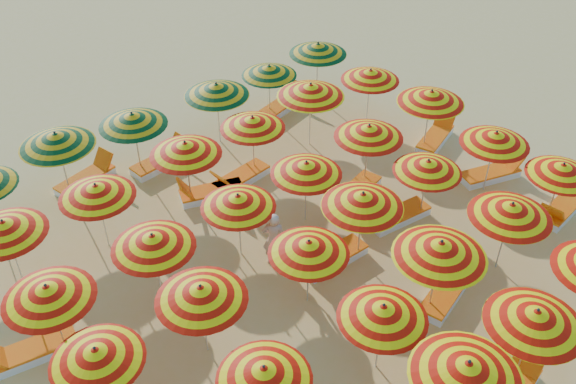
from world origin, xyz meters
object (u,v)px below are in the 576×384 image
at_px(umbrella_9, 440,249).
at_px(umbrella_29, 370,75).
at_px(umbrella_2, 467,370).
at_px(umbrella_14, 309,247).
at_px(umbrella_11, 562,170).
at_px(lounger_9, 397,216).
at_px(umbrella_16, 428,166).
at_px(umbrella_28, 311,90).
at_px(umbrella_7, 264,373).
at_px(umbrella_27, 252,123).
at_px(umbrella_34, 269,70).
at_px(lounger_11, 32,351).
at_px(umbrella_12, 96,355).
at_px(umbrella_21, 306,168).
at_px(umbrella_13, 201,293).
at_px(umbrella_25, 96,191).
at_px(umbrella_35, 318,49).
at_px(umbrella_23, 431,97).
at_px(umbrella_17, 495,138).
at_px(umbrella_18, 48,292).
at_px(umbrella_26, 185,148).
at_px(umbrella_10, 511,210).
at_px(umbrella_15, 363,200).
at_px(umbrella_22, 369,131).
at_px(lounger_6, 561,209).
at_px(umbrella_31, 56,139).
at_px(lounger_18, 283,105).
at_px(umbrella_33, 216,90).
at_px(umbrella_19, 153,241).
at_px(umbrella_8, 383,312).
at_px(lounger_13, 435,138).
at_px(lounger_14, 210,193).
at_px(lounger_10, 491,174).
at_px(lounger_17, 161,161).
at_px(umbrella_3, 536,317).
at_px(umbrella_32, 132,119).
at_px(lounger_5, 446,292).
at_px(umbrella_24, 4,227).
at_px(lounger_8, 333,258).
at_px(beachgoer_a, 274,239).
at_px(umbrella_20, 238,201).
at_px(lounger_16, 87,179).

relative_size(umbrella_9, umbrella_29, 1.18).
relative_size(umbrella_2, umbrella_14, 1.04).
xyz_separation_m(umbrella_11, lounger_9, (-3.01, 2.45, -1.46)).
bearing_deg(umbrella_16, umbrella_28, 89.90).
bearing_deg(umbrella_7, umbrella_27, 54.36).
bearing_deg(umbrella_34, lounger_11, -155.59).
bearing_deg(umbrella_7, umbrella_12, 133.22).
bearing_deg(umbrella_21, umbrella_13, -156.51).
relative_size(umbrella_25, umbrella_35, 1.00).
distance_m(umbrella_21, umbrella_23, 4.86).
bearing_deg(umbrella_29, umbrella_2, -126.81).
bearing_deg(umbrella_17, umbrella_34, 107.08).
bearing_deg(umbrella_18, umbrella_26, 27.89).
height_order(umbrella_9, umbrella_10, umbrella_9).
height_order(umbrella_15, umbrella_26, umbrella_15).
distance_m(umbrella_2, umbrella_11, 7.07).
relative_size(umbrella_22, lounger_6, 1.10).
distance_m(umbrella_31, lounger_11, 5.65).
height_order(umbrella_23, umbrella_35, umbrella_23).
relative_size(umbrella_15, lounger_18, 1.23).
relative_size(umbrella_22, umbrella_33, 0.87).
bearing_deg(umbrella_17, umbrella_19, 166.12).
relative_size(umbrella_13, umbrella_19, 0.99).
xyz_separation_m(umbrella_7, umbrella_28, (6.85, 6.63, 0.24)).
bearing_deg(umbrella_15, umbrella_23, 23.49).
xyz_separation_m(umbrella_8, lounger_9, (3.70, 2.85, -1.49)).
relative_size(umbrella_16, umbrella_22, 1.16).
relative_size(umbrella_12, lounger_13, 1.18).
height_order(umbrella_22, umbrella_33, umbrella_33).
bearing_deg(lounger_14, umbrella_35, -138.92).
xyz_separation_m(umbrella_19, lounger_10, (9.47, -1.98, -1.54)).
distance_m(umbrella_13, lounger_17, 7.04).
relative_size(lounger_6, lounger_13, 0.98).
height_order(umbrella_18, umbrella_35, umbrella_35).
xyz_separation_m(umbrella_10, umbrella_31, (-6.63, 9.04, 0.06)).
height_order(umbrella_3, umbrella_10, umbrella_3).
relative_size(umbrella_10, umbrella_29, 1.11).
bearing_deg(umbrella_32, lounger_5, -71.38).
relative_size(umbrella_24, umbrella_32, 0.97).
distance_m(lounger_8, lounger_9, 2.34).
height_order(umbrella_12, umbrella_19, umbrella_19).
bearing_deg(umbrella_8, umbrella_14, 87.62).
distance_m(umbrella_34, beachgoer_a, 6.83).
distance_m(umbrella_8, umbrella_15, 3.19).
bearing_deg(umbrella_35, lounger_10, -83.67).
xyz_separation_m(umbrella_20, lounger_10, (7.24, -1.99, -1.49)).
xyz_separation_m(lounger_6, lounger_13, (0.12, 4.34, 0.00)).
xyz_separation_m(umbrella_31, lounger_11, (-2.90, -4.56, -1.66)).
height_order(umbrella_25, lounger_16, umbrella_25).
bearing_deg(umbrella_24, umbrella_23, -11.18).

